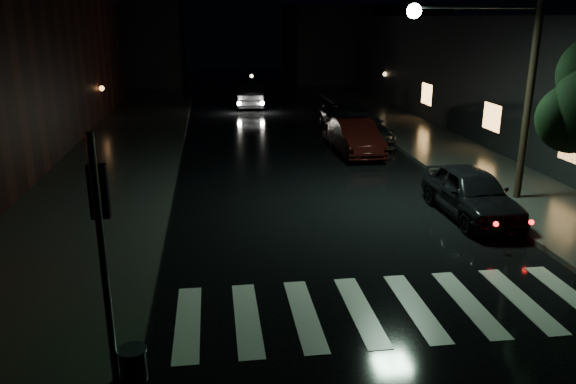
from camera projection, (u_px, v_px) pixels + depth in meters
name	position (u px, v px, depth m)	size (l,w,h in m)	color
ground	(249.00, 331.00, 11.06)	(120.00, 120.00, 0.00)	black
sidewalk_left	(108.00, 162.00, 23.64)	(6.00, 44.00, 0.15)	#282826
sidewalk_right	(447.00, 151.00, 25.57)	(4.00, 44.00, 0.15)	#282826
building_right	(548.00, 75.00, 29.38)	(10.00, 40.00, 6.00)	black
building_far_left	(105.00, 39.00, 51.15)	(14.00, 10.00, 8.00)	black
building_far_right	(361.00, 43.00, 54.38)	(14.00, 10.00, 7.00)	black
crosswalk	(388.00, 308.00, 11.92)	(9.00, 3.00, 0.01)	beige
signal_pole_corner	(119.00, 305.00, 8.95)	(0.68, 0.61, 4.20)	slate
utility_pole	(514.00, 62.00, 17.45)	(4.92, 0.44, 8.00)	black
parked_car_a	(471.00, 192.00, 17.27)	(1.80, 4.48, 1.53)	black
parked_car_b	(355.00, 137.00, 25.22)	(1.65, 4.72, 1.56)	black
parked_car_c	(357.00, 126.00, 27.55)	(2.25, 5.52, 1.60)	black
parked_car_d	(349.00, 118.00, 30.37)	(2.35, 5.11, 1.42)	black
oncoming_car	(251.00, 95.00, 38.50)	(1.70, 4.87, 1.61)	black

